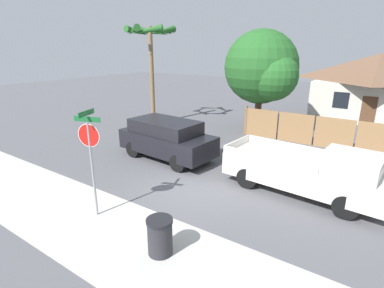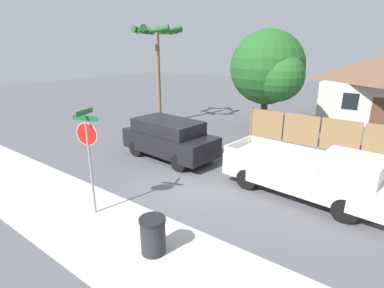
{
  "view_description": "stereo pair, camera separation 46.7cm",
  "coord_description": "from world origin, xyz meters",
  "px_view_note": "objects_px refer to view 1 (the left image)",
  "views": [
    {
      "loc": [
        5.88,
        -8.4,
        5.1
      ],
      "look_at": [
        -0.19,
        0.49,
        1.6
      ],
      "focal_mm": 28.0,
      "sensor_mm": 36.0,
      "label": 1
    },
    {
      "loc": [
        6.26,
        -8.13,
        5.1
      ],
      "look_at": [
        -0.19,
        0.49,
        1.6
      ],
      "focal_mm": 28.0,
      "sensor_mm": 36.0,
      "label": 2
    }
  ],
  "objects_px": {
    "palm_tree": "(150,40)",
    "house": "(376,85)",
    "stop_sign": "(90,147)",
    "red_suv": "(167,138)",
    "orange_pickup": "(309,171)",
    "oak_tree": "(263,69)",
    "trash_bin": "(160,236)"
  },
  "relations": [
    {
      "from": "oak_tree",
      "to": "orange_pickup",
      "type": "height_order",
      "value": "oak_tree"
    },
    {
      "from": "trash_bin",
      "to": "oak_tree",
      "type": "bearing_deg",
      "value": 100.78
    },
    {
      "from": "stop_sign",
      "to": "palm_tree",
      "type": "bearing_deg",
      "value": 103.4
    },
    {
      "from": "oak_tree",
      "to": "house",
      "type": "bearing_deg",
      "value": 58.56
    },
    {
      "from": "stop_sign",
      "to": "red_suv",
      "type": "bearing_deg",
      "value": 85.17
    },
    {
      "from": "red_suv",
      "to": "stop_sign",
      "type": "relative_size",
      "value": 1.42
    },
    {
      "from": "house",
      "to": "red_suv",
      "type": "bearing_deg",
      "value": -115.01
    },
    {
      "from": "orange_pickup",
      "to": "stop_sign",
      "type": "distance_m",
      "value": 7.44
    },
    {
      "from": "house",
      "to": "trash_bin",
      "type": "relative_size",
      "value": 8.47
    },
    {
      "from": "palm_tree",
      "to": "stop_sign",
      "type": "height_order",
      "value": "palm_tree"
    },
    {
      "from": "oak_tree",
      "to": "stop_sign",
      "type": "distance_m",
      "value": 12.11
    },
    {
      "from": "palm_tree",
      "to": "house",
      "type": "bearing_deg",
      "value": 40.7
    },
    {
      "from": "orange_pickup",
      "to": "stop_sign",
      "type": "height_order",
      "value": "stop_sign"
    },
    {
      "from": "orange_pickup",
      "to": "palm_tree",
      "type": "bearing_deg",
      "value": 161.65
    },
    {
      "from": "orange_pickup",
      "to": "trash_bin",
      "type": "height_order",
      "value": "orange_pickup"
    },
    {
      "from": "palm_tree",
      "to": "orange_pickup",
      "type": "bearing_deg",
      "value": -22.79
    },
    {
      "from": "trash_bin",
      "to": "palm_tree",
      "type": "bearing_deg",
      "value": 132.01
    },
    {
      "from": "house",
      "to": "palm_tree",
      "type": "relative_size",
      "value": 1.31
    },
    {
      "from": "palm_tree",
      "to": "trash_bin",
      "type": "distance_m",
      "value": 14.86
    },
    {
      "from": "red_suv",
      "to": "stop_sign",
      "type": "xyz_separation_m",
      "value": [
        1.35,
        -5.23,
        1.27
      ]
    },
    {
      "from": "red_suv",
      "to": "orange_pickup",
      "type": "bearing_deg",
      "value": 4.27
    },
    {
      "from": "palm_tree",
      "to": "red_suv",
      "type": "bearing_deg",
      "value": -43.46
    },
    {
      "from": "oak_tree",
      "to": "trash_bin",
      "type": "distance_m",
      "value": 12.96
    },
    {
      "from": "house",
      "to": "trash_bin",
      "type": "height_order",
      "value": "house"
    },
    {
      "from": "stop_sign",
      "to": "house",
      "type": "bearing_deg",
      "value": 54.87
    },
    {
      "from": "house",
      "to": "orange_pickup",
      "type": "xyz_separation_m",
      "value": [
        -0.74,
        -15.5,
        -1.54
      ]
    },
    {
      "from": "house",
      "to": "palm_tree",
      "type": "xyz_separation_m",
      "value": [
        -12.35,
        -10.62,
        3.11
      ]
    },
    {
      "from": "orange_pickup",
      "to": "house",
      "type": "bearing_deg",
      "value": 91.72
    },
    {
      "from": "house",
      "to": "oak_tree",
      "type": "xyz_separation_m",
      "value": [
        -5.33,
        -8.72,
        1.43
      ]
    },
    {
      "from": "palm_tree",
      "to": "stop_sign",
      "type": "bearing_deg",
      "value": -57.29
    },
    {
      "from": "stop_sign",
      "to": "oak_tree",
      "type": "bearing_deg",
      "value": 68.11
    },
    {
      "from": "palm_tree",
      "to": "stop_sign",
      "type": "relative_size",
      "value": 1.9
    }
  ]
}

